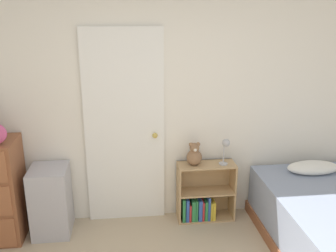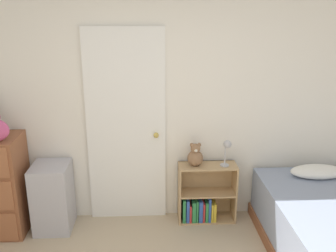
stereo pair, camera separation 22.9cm
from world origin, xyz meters
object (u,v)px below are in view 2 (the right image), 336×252
at_px(storage_bin, 53,197).
at_px(desk_lamp, 227,148).
at_px(teddy_bear, 195,156).
at_px(bookshelf, 204,199).

relative_size(storage_bin, desk_lamp, 2.48).
bearing_deg(desk_lamp, teddy_bear, 173.92).
xyz_separation_m(bookshelf, teddy_bear, (-0.10, -0.00, 0.50)).
xyz_separation_m(storage_bin, desk_lamp, (1.79, 0.05, 0.49)).
bearing_deg(storage_bin, bookshelf, 3.03).
bearing_deg(bookshelf, teddy_bear, -179.07).
distance_m(storage_bin, teddy_bear, 1.52).
xyz_separation_m(storage_bin, bookshelf, (1.57, 0.08, -0.11)).
relative_size(bookshelf, desk_lamp, 2.24).
bearing_deg(teddy_bear, bookshelf, 0.93).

